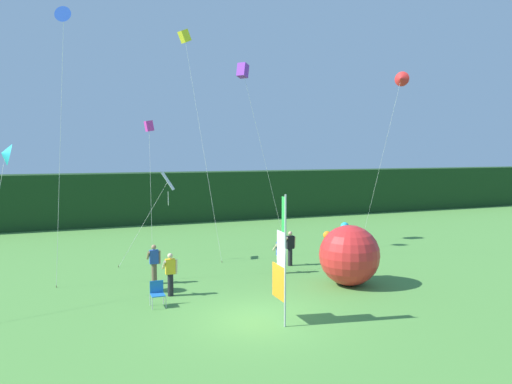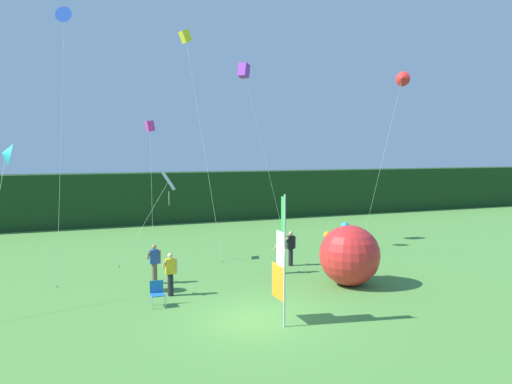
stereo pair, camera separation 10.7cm
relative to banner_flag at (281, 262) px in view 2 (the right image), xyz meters
The scene contains 16 objects.
ground_plane 2.15m from the banner_flag, 114.60° to the left, with size 120.00×120.00×0.00m, color #518E3D.
distant_treeline 23.72m from the banner_flag, 90.77° to the left, with size 80.00×2.40×3.86m, color #193819.
banner_flag is the anchor object (origin of this frame).
person_near_banner 5.18m from the banner_flag, 122.58° to the left, with size 0.55×0.48×1.65m.
person_mid_field 6.52m from the banner_flag, 66.32° to the left, with size 0.55×0.48×1.66m.
person_far_left 8.05m from the banner_flag, 62.92° to the left, with size 0.55×0.48×1.67m.
person_far_right 6.99m from the banner_flag, 116.03° to the left, with size 0.55×0.48×1.65m.
inflatable_balloon 5.49m from the banner_flag, 35.07° to the left, with size 2.49×2.49×2.54m.
folding_chair 4.91m from the banner_flag, 136.66° to the left, with size 0.51×0.51×0.89m.
kite_red_delta_0 13.11m from the banner_flag, 34.15° to the left, with size 1.24×2.44×9.43m.
kite_cyan_delta_1 10.80m from the banner_flag, 144.63° to the left, with size 1.02×3.27×5.84m.
kite_magenta_box_2 13.95m from the banner_flag, 99.20° to the left, with size 0.52×1.91×7.18m.
kite_white_diamond_3 10.41m from the banner_flag, 99.65° to the left, with size 2.91×0.89×4.48m.
kite_purple_box_4 15.63m from the banner_flag, 75.66° to the left, with size 2.92×0.88×10.57m.
kite_blue_delta_5 13.46m from the banner_flag, 128.22° to the left, with size 1.01×1.15×11.39m.
kite_yellow_box_6 14.93m from the banner_flag, 91.82° to the left, with size 1.50×3.07×11.85m.
Camera 2 is at (-5.79, -14.64, 5.53)m, focal length 34.18 mm.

